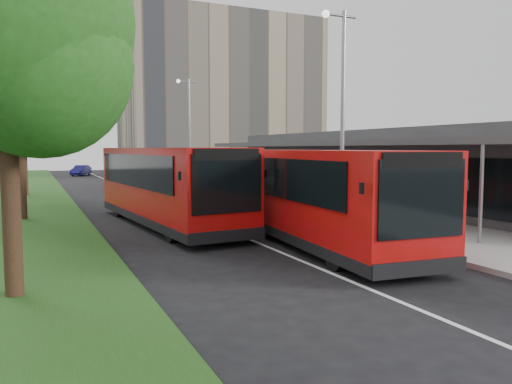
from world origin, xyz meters
TOP-DOWN VIEW (x-y plane):
  - ground at (0.00, 0.00)m, footprint 120.00×120.00m
  - pavement at (6.00, 20.00)m, footprint 5.00×80.00m
  - grass_verge at (-7.00, 20.00)m, footprint 5.00×80.00m
  - lane_centre_line at (0.00, 15.00)m, footprint 0.12×70.00m
  - kerb_dashes at (3.30, 19.00)m, footprint 0.12×56.00m
  - office_block at (14.00, 42.00)m, footprint 22.00×12.00m
  - station_building at (10.86, 8.00)m, footprint 7.70×26.00m
  - tree_near at (-7.01, -2.95)m, footprint 4.99×4.99m
  - tree_mid at (-7.01, 9.05)m, footprint 5.08×5.08m
  - tree_far at (-7.01, 21.05)m, footprint 4.53×4.53m
  - lamp_post_near at (4.12, 2.00)m, footprint 1.44×0.28m
  - lamp_post_far at (4.12, 22.00)m, footprint 1.44×0.28m
  - bus_main at (1.61, -0.31)m, footprint 3.49×10.76m
  - bus_second at (-1.72, 5.33)m, footprint 3.68×11.05m
  - litter_bin at (5.07, 9.77)m, footprint 0.54×0.54m
  - bollard at (5.22, 19.10)m, footprint 0.17×0.17m
  - car_near at (2.26, 38.50)m, footprint 2.55×4.10m
  - car_far at (-1.53, 45.18)m, footprint 2.64×3.79m

SIDE VIEW (x-z plane):
  - ground at x=0.00m, z-range 0.00..0.00m
  - kerb_dashes at x=3.30m, z-range 0.00..0.01m
  - lane_centre_line at x=0.00m, z-range 0.00..0.01m
  - grass_verge at x=-7.00m, z-range 0.00..0.10m
  - pavement at x=6.00m, z-range 0.00..0.15m
  - bollard at x=5.22m, z-range 0.15..1.00m
  - litter_bin at x=5.07m, z-range 0.15..1.01m
  - car_far at x=-1.53m, z-range 0.00..1.18m
  - car_near at x=2.26m, z-range 0.00..1.30m
  - bus_main at x=1.61m, z-range 0.04..3.04m
  - bus_second at x=-1.72m, z-range 0.04..3.12m
  - station_building at x=10.86m, z-range 0.04..4.04m
  - tree_far at x=-7.01m, z-range 1.05..8.30m
  - lamp_post_near at x=4.12m, z-range 0.72..8.72m
  - lamp_post_far at x=4.12m, z-range 0.72..8.72m
  - tree_near at x=-7.01m, z-range 1.17..9.19m
  - tree_mid at x=-7.01m, z-range 1.19..9.36m
  - office_block at x=14.00m, z-range 0.00..18.00m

